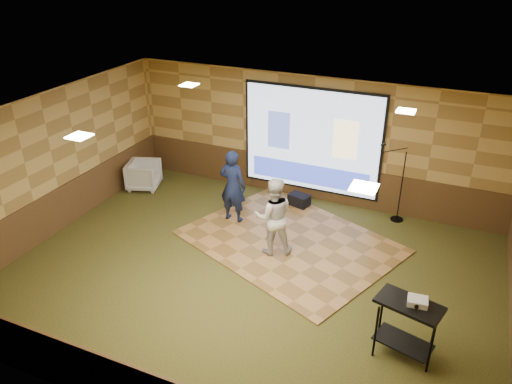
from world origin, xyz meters
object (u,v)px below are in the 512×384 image
at_px(av_table, 407,319).
at_px(mic_stand, 397,200).
at_px(duffel_bag, 299,200).
at_px(projector, 418,301).
at_px(banquet_chair, 144,175).
at_px(player_left, 233,186).
at_px(projector_screen, 311,142).
at_px(player_right, 273,216).
at_px(dance_floor, 290,241).

relative_size(av_table, mic_stand, 0.55).
xyz_separation_m(mic_stand, duffel_bag, (-2.19, -0.27, -0.34)).
distance_m(projector, banquet_chair, 7.75).
xyz_separation_m(player_left, mic_stand, (3.31, 1.51, -0.37)).
xyz_separation_m(projector_screen, av_table, (2.93, -4.36, -0.78)).
relative_size(av_table, duffel_bag, 2.08).
xyz_separation_m(player_left, duffel_bag, (1.13, 1.24, -0.72)).
bearing_deg(duffel_bag, banquet_chair, -170.69).
height_order(projector_screen, player_right, projector_screen).
height_order(player_left, banquet_chair, player_left).
distance_m(player_right, projector, 3.43).
distance_m(player_left, mic_stand, 3.66).
relative_size(projector_screen, mic_stand, 1.86).
xyz_separation_m(player_right, duffel_bag, (-0.17, 2.08, -0.69)).
height_order(av_table, projector, projector).
bearing_deg(projector, duffel_bag, 122.83).
xyz_separation_m(dance_floor, player_right, (-0.18, -0.50, 0.82)).
distance_m(player_right, banquet_chair, 4.36).
relative_size(projector, duffel_bag, 0.59).
relative_size(projector_screen, player_right, 2.06).
xyz_separation_m(player_right, av_table, (2.84, -1.80, -0.14)).
relative_size(projector_screen, projector, 11.82).
relative_size(dance_floor, player_left, 2.45).
distance_m(projector_screen, dance_floor, 2.55).
xyz_separation_m(av_table, mic_stand, (-0.82, 4.15, -0.20)).
distance_m(av_table, projector, 0.35).
bearing_deg(av_table, player_right, 147.65).
distance_m(player_left, player_right, 1.54).
bearing_deg(projector_screen, av_table, -56.08).
distance_m(dance_floor, player_right, 0.98).
relative_size(player_left, duffel_bag, 3.52).
relative_size(mic_stand, banquet_chair, 2.29).
height_order(projector_screen, duffel_bag, projector_screen).
bearing_deg(player_right, duffel_bag, -113.26).
height_order(banquet_chair, duffel_bag, banquet_chair).
relative_size(player_right, banquet_chair, 2.07).
relative_size(projector_screen, banquet_chair, 4.26).
bearing_deg(projector_screen, dance_floor, -82.45).
height_order(player_right, banquet_chair, player_right).
xyz_separation_m(player_left, av_table, (4.13, -2.64, -0.17)).
xyz_separation_m(projector_screen, duffel_bag, (-0.07, -0.49, -1.33)).
height_order(projector_screen, projector, projector_screen).
bearing_deg(mic_stand, projector, -77.25).
distance_m(projector_screen, player_left, 2.19).
height_order(dance_floor, banquet_chair, banquet_chair).
distance_m(player_left, duffel_bag, 1.82).
bearing_deg(player_right, mic_stand, -158.59).
bearing_deg(projector_screen, player_left, -124.87).
height_order(projector_screen, player_left, projector_screen).
bearing_deg(player_right, dance_floor, -137.94).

